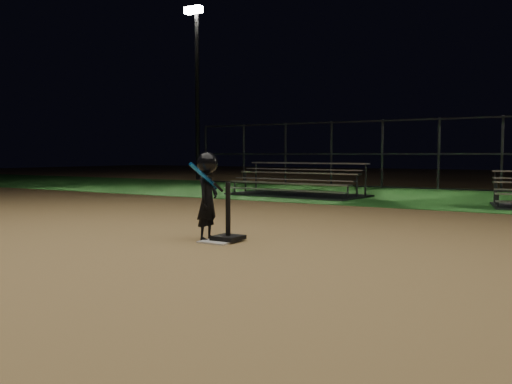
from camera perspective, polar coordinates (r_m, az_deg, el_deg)
name	(u,v)px	position (r m, az deg, el deg)	size (l,w,h in m)	color
ground	(219,242)	(7.65, -3.95, -5.31)	(80.00, 80.00, 0.00)	#A3804A
grass_strip	(414,196)	(16.77, 16.35, -0.37)	(60.00, 8.00, 0.01)	#1F571C
home_plate	(219,241)	(7.65, -3.95, -5.22)	(0.45, 0.45, 0.02)	beige
batting_tee	(228,229)	(7.69, -2.96, -3.92)	(0.38, 0.38, 0.82)	black
child_batter	(207,194)	(7.77, -5.15, -0.18)	(0.41, 0.64, 1.27)	black
bleacher_left	(297,189)	(16.07, 4.32, 0.31)	(4.18, 2.29, 0.99)	silver
backstop_fence	(439,154)	(19.64, 18.74, 3.83)	(20.08, 0.08, 2.50)	#38383D
light_pole_left	(196,78)	(26.97, -6.31, 11.88)	(0.90, 0.53, 8.30)	#2D2D30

